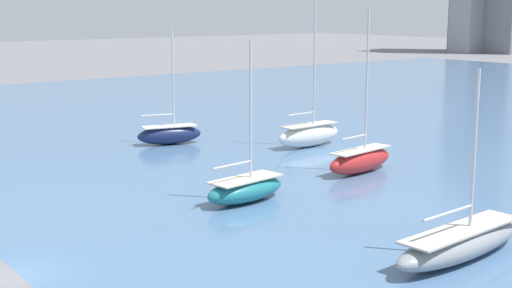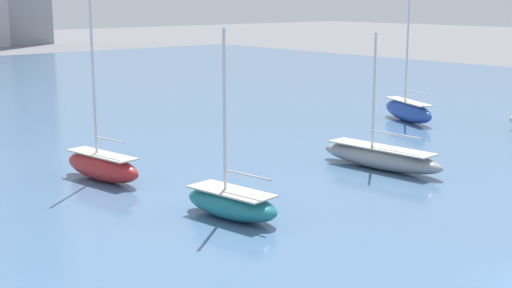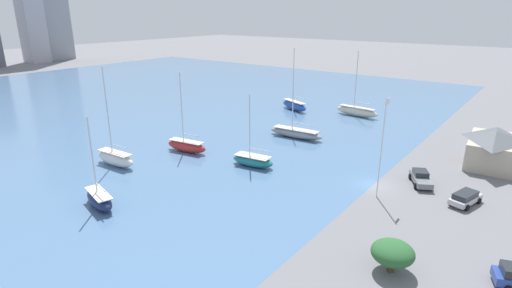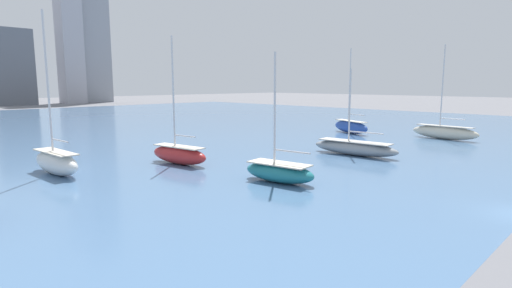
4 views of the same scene
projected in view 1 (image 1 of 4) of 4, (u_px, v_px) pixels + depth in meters
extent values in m
plane|color=slate|center=(20.00, 276.00, 34.89)|extent=(500.00, 500.00, 0.00)
cube|color=#8E939E|center=(472.00, 9.00, 208.43)|extent=(7.55, 11.38, 25.32)
ellipsoid|color=white|center=(309.00, 135.00, 67.29)|extent=(2.44, 7.66, 2.13)
cube|color=beige|center=(309.00, 125.00, 67.10)|extent=(2.00, 6.28, 0.10)
cube|color=#2D2D33|center=(309.00, 141.00, 67.40)|extent=(0.24, 1.37, 0.96)
cylinder|color=silver|center=(315.00, 57.00, 66.28)|extent=(0.18, 0.18, 12.53)
cylinder|color=silver|center=(301.00, 114.00, 66.19)|extent=(0.33, 3.31, 0.14)
ellipsoid|color=#19234C|center=(169.00, 135.00, 68.46)|extent=(3.56, 6.60, 1.80)
cube|color=silver|center=(169.00, 126.00, 68.30)|extent=(2.92, 5.41, 0.10)
cube|color=#2D2D33|center=(170.00, 140.00, 68.55)|extent=(0.44, 1.14, 0.81)
cylinder|color=silver|center=(173.00, 78.00, 67.62)|extent=(0.18, 0.18, 9.08)
cylinder|color=silver|center=(158.00, 115.00, 67.66)|extent=(0.94, 3.11, 0.14)
ellipsoid|color=gray|center=(461.00, 244.00, 37.09)|extent=(3.10, 10.56, 1.64)
cube|color=#BCB7AD|center=(462.00, 230.00, 36.95)|extent=(2.54, 8.66, 0.10)
cube|color=#2D2D33|center=(460.00, 252.00, 37.17)|extent=(0.29, 1.88, 0.74)
cylinder|color=silver|center=(475.00, 149.00, 36.67)|extent=(0.18, 0.18, 8.27)
cylinder|color=silver|center=(448.00, 213.00, 35.88)|extent=(0.43, 4.17, 0.14)
ellipsoid|color=#B72828|center=(360.00, 161.00, 56.65)|extent=(2.99, 7.66, 1.88)
cube|color=beige|center=(361.00, 150.00, 56.48)|extent=(2.46, 6.28, 0.10)
cube|color=#2D2D33|center=(360.00, 167.00, 56.75)|extent=(0.35, 1.35, 0.85)
cylinder|color=silver|center=(367.00, 79.00, 55.83)|extent=(0.18, 0.18, 11.07)
cylinder|color=silver|center=(354.00, 137.00, 55.61)|extent=(0.57, 2.99, 0.14)
ellipsoid|color=#1E757F|center=(246.00, 190.00, 48.10)|extent=(3.40, 6.84, 1.63)
cube|color=beige|center=(246.00, 179.00, 47.96)|extent=(2.79, 5.61, 0.10)
cube|color=#2D2D33|center=(246.00, 196.00, 48.18)|extent=(0.32, 1.19, 0.73)
cylinder|color=silver|center=(251.00, 110.00, 47.43)|extent=(0.18, 0.18, 9.16)
cylinder|color=silver|center=(232.00, 165.00, 46.88)|extent=(0.62, 3.43, 0.14)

